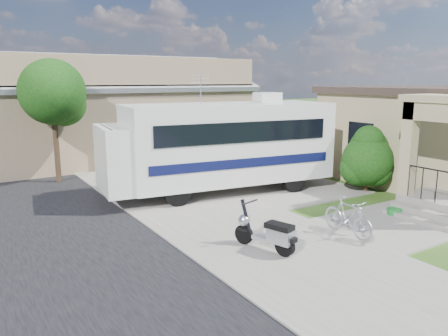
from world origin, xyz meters
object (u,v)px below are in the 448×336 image
scooter (268,233)px  garden_hose (394,213)px  motorhome (220,143)px  shrub (367,158)px  bicycle (348,219)px

scooter → garden_hose: 4.76m
motorhome → garden_hose: size_ratio=19.15×
motorhome → shrub: (4.27, -2.61, -0.52)m
bicycle → garden_hose: bearing=14.9°
motorhome → bicycle: motorhome is taller
bicycle → motorhome: bearing=96.3°
bicycle → garden_hose: 2.58m
scooter → bicycle: size_ratio=0.99×
shrub → garden_hose: (-1.48, -2.28, -1.09)m
scooter → bicycle: bearing=-23.5°
shrub → scooter: 6.74m
shrub → scooter: (-6.21, -2.52, -0.71)m
garden_hose → motorhome: bearing=119.7°
motorhome → shrub: bearing=-23.8°
shrub → bicycle: bearing=-144.9°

